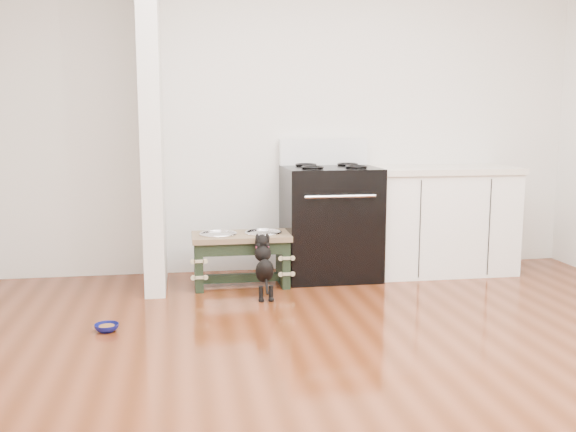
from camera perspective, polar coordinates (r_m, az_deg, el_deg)
The scene contains 8 objects.
ground at distance 3.40m, azimuth 7.97°, elevation -14.24°, with size 5.00×5.00×0.00m, color #4E210E.
room_shell at distance 3.14m, azimuth 8.61°, elevation 14.10°, with size 5.00×5.00×5.00m.
partition_wall at distance 5.08m, azimuth -12.02°, elevation 8.86°, with size 0.15×0.80×2.70m, color silver.
oven_range at distance 5.35m, azimuth 3.75°, elevation -0.37°, with size 0.76×0.69×1.14m.
cabinet_run at distance 5.67m, azimuth 13.39°, elevation -0.33°, with size 1.24×0.64×0.91m.
dog_feeder at distance 5.07m, azimuth -4.19°, elevation -2.94°, with size 0.76×0.41×0.44m.
puppy at distance 4.75m, azimuth -2.16°, elevation -4.25°, with size 0.13×0.39×0.47m.
floor_bowl at distance 4.22m, azimuth -15.82°, elevation -9.52°, with size 0.18×0.18×0.05m.
Camera 1 is at (-0.96, -2.98, 1.32)m, focal length 40.00 mm.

